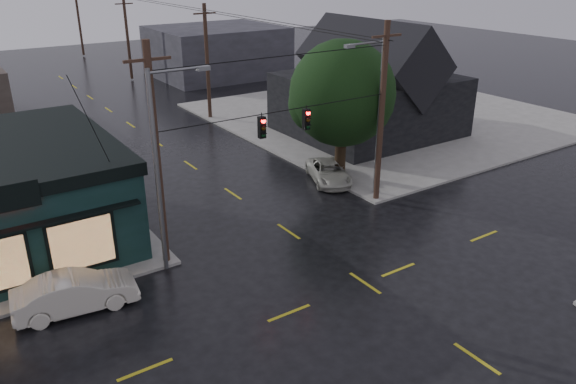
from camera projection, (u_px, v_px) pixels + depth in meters
ground_plane at (365, 283)px, 24.51m from camera, size 160.00×160.00×0.00m
sidewalk_ne at (387, 115)px, 50.05m from camera, size 28.00×28.00×0.15m
ne_building at (370, 78)px, 43.47m from camera, size 12.60×11.60×8.75m
corner_tree at (343, 94)px, 34.03m from camera, size 6.51×6.51×8.60m
utility_pole_nw at (167, 263)px, 26.15m from camera, size 2.00×0.32×10.15m
utility_pole_ne at (376, 200)px, 32.82m from camera, size 2.00×0.32×10.15m
utility_pole_far_a at (210, 118)px, 49.27m from camera, size 2.00×0.32×9.65m
utility_pole_far_b at (132, 80)px, 64.57m from camera, size 2.00×0.32×9.15m
utility_pole_far_c at (84, 56)px, 79.87m from camera, size 2.00×0.32×9.15m
span_signal_assembly at (284, 123)px, 27.32m from camera, size 13.00×0.48×1.23m
streetlight_nw at (167, 271)px, 25.46m from camera, size 5.40×0.30×9.15m
streetlight_ne at (374, 194)px, 33.61m from camera, size 5.40×0.30×9.15m
bg_building_east at (217, 51)px, 66.06m from camera, size 14.00×12.00×5.60m
sedan_cream at (75, 293)px, 22.39m from camera, size 4.95×2.23×1.58m
suv_silver at (329, 172)px, 35.29m from camera, size 3.66×5.00×1.26m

